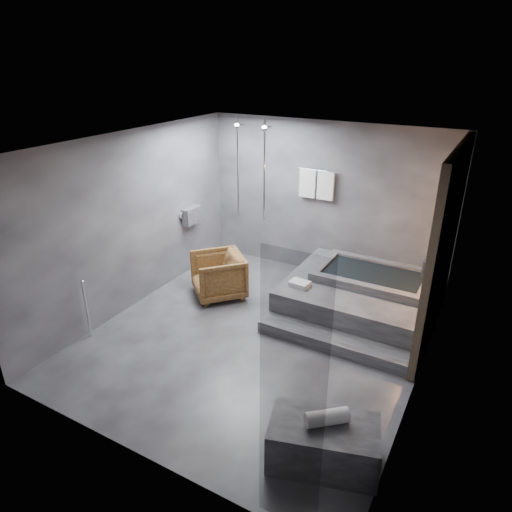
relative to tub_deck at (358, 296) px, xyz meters
The scene contains 7 objects.
room 2.02m from the tub_deck, 118.47° to the right, with size 5.00×5.04×2.82m.
tub_deck is the anchor object (origin of this frame).
tub_step 1.19m from the tub_deck, 90.00° to the right, with size 2.20×0.36×0.18m, color #333336.
concrete_bench 3.17m from the tub_deck, 78.73° to the right, with size 1.09×0.60×0.49m, color #2E2E31.
driftwood_chair 2.34m from the tub_deck, 162.90° to the right, with size 0.81×0.83×0.76m, color #3F250F.
rolled_towel 3.16m from the tub_deck, 78.46° to the right, with size 0.16×0.16×0.43m, color white.
deck_towel 1.02m from the tub_deck, 143.65° to the right, with size 0.30×0.22×0.08m, color white.
Camera 1 is at (2.74, -4.96, 3.83)m, focal length 32.00 mm.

